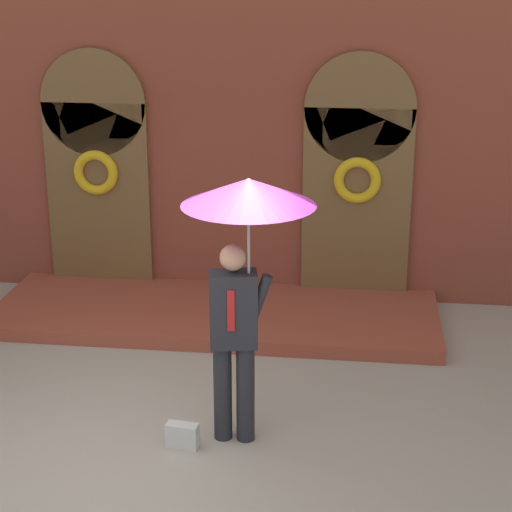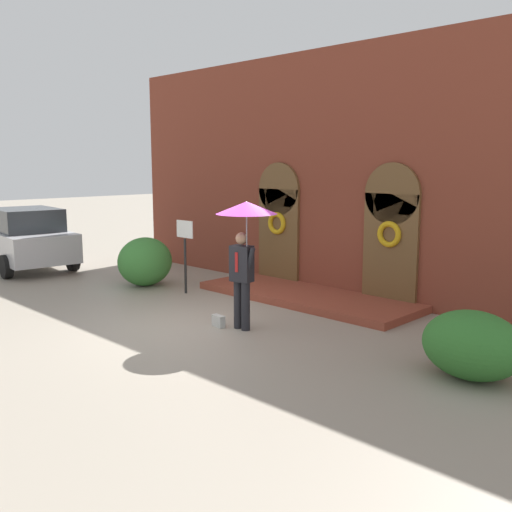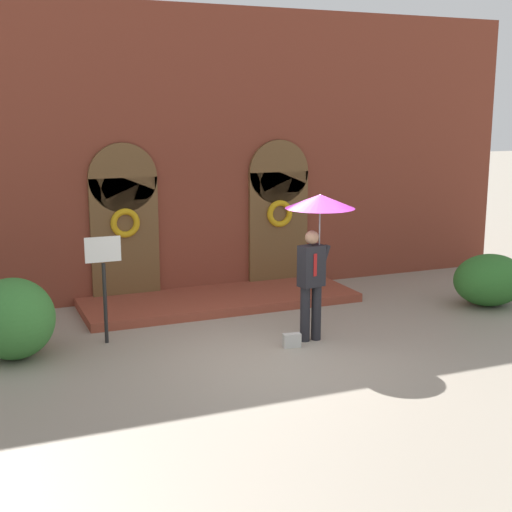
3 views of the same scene
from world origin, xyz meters
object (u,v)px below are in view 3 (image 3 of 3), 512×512
object	(u,v)px
person_with_umbrella	(318,223)
sign_post	(104,272)
shrub_left	(13,319)
handbag	(292,340)
shrub_right	(490,280)

from	to	relation	value
person_with_umbrella	sign_post	distance (m)	3.44
sign_post	shrub_left	xyz separation A→B (m)	(-1.40, -0.16, -0.56)
person_with_umbrella	shrub_left	xyz separation A→B (m)	(-4.57, 0.97, -1.31)
handbag	shrub_left	size ratio (longest dim) A/B	0.20
handbag	sign_post	xyz separation A→B (m)	(-2.64, 1.33, 1.05)
sign_post	shrub_right	bearing A→B (deg)	-4.39
person_with_umbrella	sign_post	world-z (taller)	person_with_umbrella
sign_post	shrub_left	distance (m)	1.52
person_with_umbrella	shrub_left	distance (m)	4.85
person_with_umbrella	shrub_right	xyz separation A→B (m)	(3.98, 0.58, -1.42)
shrub_left	handbag	bearing A→B (deg)	-16.15
shrub_left	shrub_right	distance (m)	8.56
person_with_umbrella	handbag	world-z (taller)	person_with_umbrella
person_with_umbrella	handbag	distance (m)	1.89
handbag	shrub_right	xyz separation A→B (m)	(4.50, 0.78, 0.38)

